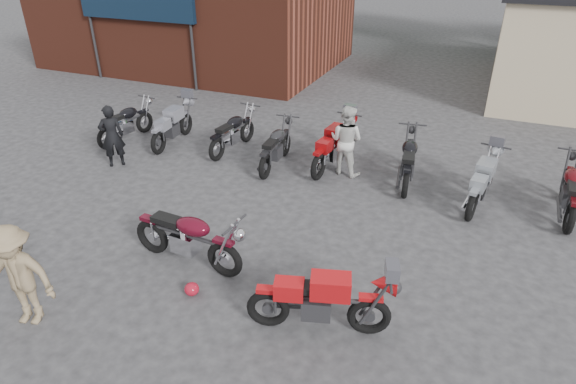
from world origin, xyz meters
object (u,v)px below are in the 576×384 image
at_px(person_dark, 112,136).
at_px(row_bike_6, 483,180).
at_px(row_bike_5, 409,158).
at_px(row_bike_7, 571,188).
at_px(vintage_motorcycle, 188,235).
at_px(sportbike, 322,298).
at_px(row_bike_1, 172,123).
at_px(row_bike_2, 233,130).
at_px(row_bike_3, 276,145).
at_px(helmet, 192,289).
at_px(row_bike_4, 333,144).
at_px(person_light, 346,140).
at_px(row_bike_0, 126,121).
at_px(person_tan, 17,276).

xyz_separation_m(person_dark, row_bike_6, (8.69, 1.49, -0.20)).
bearing_deg(row_bike_5, row_bike_6, -114.45).
bearing_deg(row_bike_7, row_bike_5, 88.00).
xyz_separation_m(vintage_motorcycle, sportbike, (2.69, -0.61, -0.03)).
xyz_separation_m(row_bike_1, row_bike_2, (1.79, 0.22, -0.01)).
bearing_deg(person_dark, row_bike_3, 158.05).
bearing_deg(row_bike_2, row_bike_7, -86.57).
bearing_deg(vintage_motorcycle, row_bike_5, 62.06).
height_order(row_bike_6, row_bike_7, row_bike_7).
distance_m(helmet, row_bike_4, 5.64).
bearing_deg(person_dark, vintage_motorcycle, 100.96).
bearing_deg(helmet, person_light, 79.82).
height_order(row_bike_4, row_bike_6, row_bike_4).
height_order(person_dark, row_bike_0, person_dark).
bearing_deg(row_bike_1, row_bike_3, -98.86).
distance_m(row_bike_6, row_bike_7, 1.74).
bearing_deg(row_bike_5, helmet, 147.90).
distance_m(helmet, person_tan, 2.56).
bearing_deg(row_bike_1, person_light, -94.11).
bearing_deg(row_bike_4, row_bike_7, -87.03).
bearing_deg(row_bike_1, person_tan, -167.75).
bearing_deg(sportbike, person_tan, -176.23).
distance_m(vintage_motorcycle, person_light, 4.90).
bearing_deg(person_tan, row_bike_1, 91.60).
height_order(person_dark, row_bike_3, person_dark).
distance_m(sportbike, row_bike_1, 8.15).
distance_m(person_tan, row_bike_6, 8.90).
height_order(sportbike, person_dark, person_dark).
xyz_separation_m(person_tan, row_bike_4, (2.54, 7.06, -0.22)).
xyz_separation_m(person_light, row_bike_5, (1.50, 0.13, -0.24)).
relative_size(vintage_motorcycle, sportbike, 1.06).
xyz_separation_m(person_light, row_bike_2, (-3.20, 0.17, -0.28)).
bearing_deg(vintage_motorcycle, row_bike_6, 46.56).
distance_m(person_light, row_bike_6, 3.20).
height_order(vintage_motorcycle, row_bike_4, vintage_motorcycle).
relative_size(helmet, row_bike_0, 0.12).
xyz_separation_m(row_bike_2, row_bike_4, (2.82, 0.05, 0.04)).
xyz_separation_m(person_tan, row_bike_5, (4.42, 6.98, -0.23)).
xyz_separation_m(row_bike_2, row_bike_7, (8.09, -0.25, 0.03)).
height_order(row_bike_0, row_bike_7, row_bike_7).
distance_m(sportbike, person_light, 5.44).
distance_m(sportbike, row_bike_6, 5.28).
bearing_deg(helmet, row_bike_5, 65.89).
relative_size(row_bike_1, row_bike_3, 1.02).
bearing_deg(vintage_motorcycle, row_bike_7, 39.51).
height_order(sportbike, helmet, sportbike).
relative_size(row_bike_2, row_bike_4, 0.93).
height_order(person_tan, row_bike_7, person_tan).
relative_size(vintage_motorcycle, row_bike_0, 1.09).
xyz_separation_m(row_bike_1, row_bike_6, (8.17, -0.31, -0.00)).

